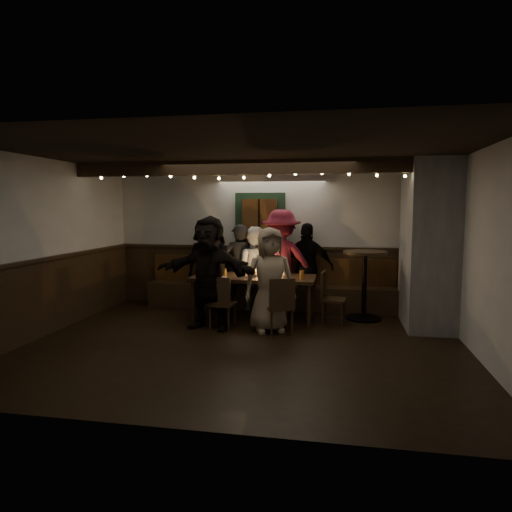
% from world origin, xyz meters
% --- Properties ---
extents(room, '(6.02, 5.01, 2.62)m').
position_xyz_m(room, '(1.07, 1.42, 1.07)').
color(room, black).
rests_on(room, ground).
extents(dining_table, '(2.05, 0.88, 0.89)m').
position_xyz_m(dining_table, '(-0.13, 1.40, 0.67)').
color(dining_table, black).
rests_on(dining_table, ground).
extents(chair_near_left, '(0.40, 0.40, 0.82)m').
position_xyz_m(chair_near_left, '(-0.50, 0.66, 0.46)').
color(chair_near_left, black).
rests_on(chair_near_left, ground).
extents(chair_near_right, '(0.50, 0.50, 0.85)m').
position_xyz_m(chair_near_right, '(0.44, 0.55, 0.48)').
color(chair_near_right, black).
rests_on(chair_near_right, ground).
extents(chair_end, '(0.42, 0.42, 0.84)m').
position_xyz_m(chair_end, '(1.12, 1.36, 0.47)').
color(chair_end, black).
rests_on(chair_end, ground).
extents(high_top, '(0.72, 0.72, 1.15)m').
position_xyz_m(high_top, '(1.70, 1.73, 0.73)').
color(high_top, black).
rests_on(high_top, ground).
extents(person_a, '(0.88, 0.62, 1.70)m').
position_xyz_m(person_a, '(-1.11, 2.10, 0.85)').
color(person_a, black).
rests_on(person_a, ground).
extents(person_b, '(0.68, 0.58, 1.57)m').
position_xyz_m(person_b, '(-0.53, 2.09, 0.78)').
color(person_b, black).
rests_on(person_b, ground).
extents(person_c, '(0.78, 0.62, 1.53)m').
position_xyz_m(person_c, '(-0.27, 2.13, 0.76)').
color(person_c, white).
rests_on(person_c, ground).
extents(person_d, '(1.26, 0.81, 1.84)m').
position_xyz_m(person_d, '(0.26, 2.03, 0.92)').
color(person_d, maroon).
rests_on(person_d, ground).
extents(person_e, '(0.97, 0.46, 1.60)m').
position_xyz_m(person_e, '(0.72, 2.16, 0.80)').
color(person_e, black).
rests_on(person_e, ground).
extents(person_f, '(1.69, 0.80, 1.75)m').
position_xyz_m(person_f, '(-0.69, 0.68, 0.88)').
color(person_f, black).
rests_on(person_f, ground).
extents(person_g, '(0.91, 0.76, 1.59)m').
position_xyz_m(person_g, '(0.25, 0.69, 0.79)').
color(person_g, gray).
rests_on(person_g, ground).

